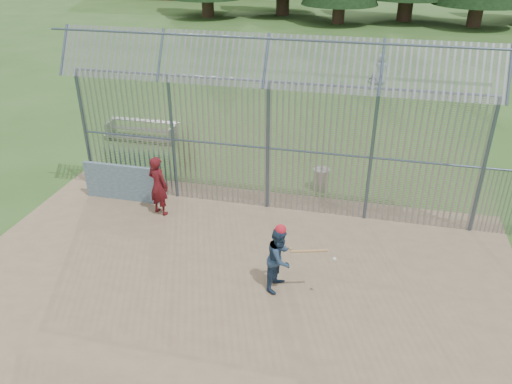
% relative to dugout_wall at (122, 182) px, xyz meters
% --- Properties ---
extents(ground, '(120.00, 120.00, 0.00)m').
position_rel_dugout_wall_xyz_m(ground, '(4.60, -2.90, -0.62)').
color(ground, '#2D511E').
rests_on(ground, ground).
extents(dirt_infield, '(14.00, 10.00, 0.02)m').
position_rel_dugout_wall_xyz_m(dirt_infield, '(4.60, -3.40, -0.61)').
color(dirt_infield, '#756047').
rests_on(dirt_infield, ground).
extents(dugout_wall, '(2.50, 0.12, 1.20)m').
position_rel_dugout_wall_xyz_m(dugout_wall, '(0.00, 0.00, 0.00)').
color(dugout_wall, '#38566B').
rests_on(dugout_wall, dirt_infield).
extents(batter, '(0.79, 0.92, 1.64)m').
position_rel_dugout_wall_xyz_m(batter, '(5.73, -3.20, 0.22)').
color(batter, navy).
rests_on(batter, dirt_infield).
extents(onlooker, '(0.79, 0.65, 1.87)m').
position_rel_dugout_wall_xyz_m(onlooker, '(1.51, -0.55, 0.34)').
color(onlooker, maroon).
rests_on(onlooker, dirt_infield).
extents(bg_kid_standing, '(0.84, 0.56, 1.69)m').
position_rel_dugout_wall_xyz_m(bg_kid_standing, '(7.75, 15.82, 0.22)').
color(bg_kid_standing, gray).
rests_on(bg_kid_standing, ground).
extents(bg_kid_seated, '(0.57, 0.35, 0.91)m').
position_rel_dugout_wall_xyz_m(bg_kid_seated, '(7.39, 14.56, -0.16)').
color(bg_kid_seated, slate).
rests_on(bg_kid_seated, ground).
extents(batting_gear, '(1.46, 0.43, 0.61)m').
position_rel_dugout_wall_xyz_m(batting_gear, '(5.89, -3.24, 0.93)').
color(batting_gear, red).
rests_on(batting_gear, ground).
extents(trash_can, '(0.56, 0.56, 0.82)m').
position_rel_dugout_wall_xyz_m(trash_can, '(6.09, 2.20, -0.24)').
color(trash_can, '#9A9CA2').
rests_on(trash_can, ground).
extents(bleacher, '(3.00, 0.95, 0.72)m').
position_rel_dugout_wall_xyz_m(bleacher, '(-1.64, 4.95, -0.21)').
color(bleacher, slate).
rests_on(bleacher, ground).
extents(backstop_fence, '(20.09, 0.81, 5.30)m').
position_rel_dugout_wall_xyz_m(backstop_fence, '(6.41, 0.53, 1.74)').
color(backstop_fence, '#47566B').
rests_on(backstop_fence, ground).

